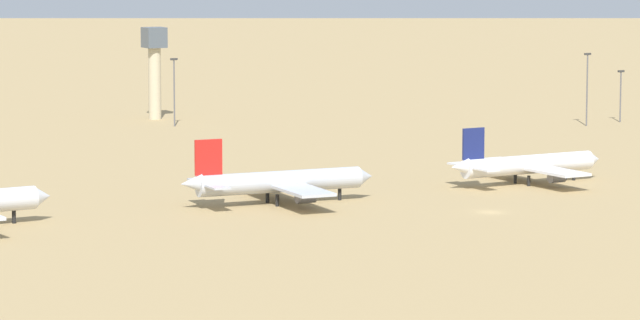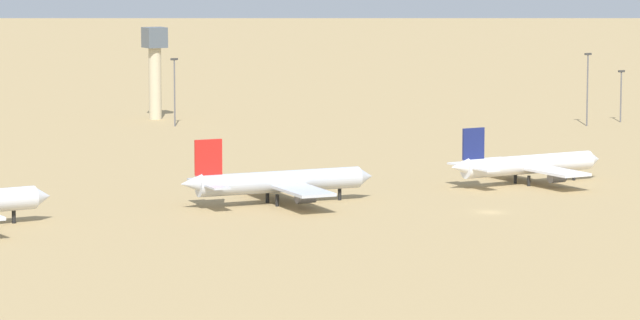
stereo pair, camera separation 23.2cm
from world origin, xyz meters
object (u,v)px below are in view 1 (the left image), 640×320
at_px(parked_jet_navy_4, 527,165).
at_px(light_pole_west, 174,87).
at_px(light_pole_east, 587,85).
at_px(control_tower, 154,64).
at_px(parked_jet_red_3, 278,182).
at_px(light_pole_mid, 621,92).

distance_m(parked_jet_navy_4, light_pole_west, 126.73).
bearing_deg(light_pole_east, control_tower, 143.49).
distance_m(control_tower, light_pole_east, 108.74).
bearing_deg(parked_jet_navy_4, light_pole_east, 46.02).
bearing_deg(control_tower, parked_jet_red_3, -104.48).
bearing_deg(parked_jet_navy_4, control_tower, 94.53).
relative_size(light_pole_west, light_pole_east, 0.93).
bearing_deg(light_pole_mid, parked_jet_navy_4, -135.87).
bearing_deg(light_pole_west, parked_jet_navy_4, -81.86).
distance_m(parked_jet_navy_4, light_pole_mid, 118.04).
bearing_deg(parked_jet_red_3, light_pole_east, 36.72).
bearing_deg(parked_jet_red_3, parked_jet_navy_4, 4.75).
distance_m(control_tower, light_pole_west, 18.88).
height_order(parked_jet_navy_4, light_pole_mid, light_pole_mid).
distance_m(parked_jet_navy_4, control_tower, 144.68).
distance_m(parked_jet_red_3, control_tower, 149.03).
bearing_deg(light_pole_mid, control_tower, 148.52).
xyz_separation_m(parked_jet_red_3, parked_jet_navy_4, (52.65, 0.48, -0.21)).
distance_m(parked_jet_navy_4, light_pole_east, 106.86).
height_order(parked_jet_navy_4, light_pole_east, light_pole_east).
xyz_separation_m(parked_jet_red_3, light_pole_west, (34.72, 125.79, 5.67)).
relative_size(parked_jet_navy_4, light_pole_mid, 2.63).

